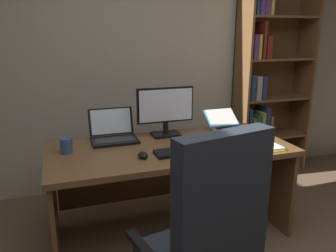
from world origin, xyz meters
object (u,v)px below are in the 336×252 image
Objects in this scene: monitor at (165,112)px; open_binder at (248,146)px; computer_mouse at (143,155)px; pen at (209,137)px; bookshelf at (265,88)px; reading_stand_with_book at (223,120)px; notepad at (207,139)px; office_chair at (206,252)px; laptop at (113,134)px; keyboard at (185,151)px; desk at (167,166)px; coffee_mug at (66,146)px.

open_binder is (0.47, -0.48, -0.18)m from monitor.
pen is (0.60, 0.23, -0.01)m from computer_mouse.
monitor is at bearing 145.91° from pen.
bookshelf is 14.94× the size of pen.
reading_stand_with_book is at bearing -146.46° from bookshelf.
monitor is 4.47× the size of computer_mouse.
monitor reaches higher than reading_stand_with_book.
notepad is 0.02m from pen.
office_chair is at bearing -114.73° from notepad.
laptop is at bearing 105.48° from computer_mouse.
office_chair is 1.27m from monitor.
bookshelf reaches higher than laptop.
reading_stand_with_book reaches higher than keyboard.
laptop is (-0.37, 0.19, 0.24)m from desk.
notepad is at bearing -1.27° from coffee_mug.
monitor is 2.22× the size of notepad.
coffee_mug is (-1.31, -0.22, -0.02)m from reading_stand_with_book.
keyboard is 0.72m from reading_stand_with_book.
computer_mouse reaches higher than keyboard.
monitor is 0.40m from pen.
open_binder is 1.29m from coffee_mug.
bookshelf is 7.68× the size of reading_stand_with_book.
monitor is 1.34× the size of laptop.
computer_mouse is (-0.30, 0.00, 0.01)m from keyboard.
laptop reaches higher than reading_stand_with_book.
monitor reaches higher than pen.
monitor is at bearing -157.17° from bookshelf.
notepad is at bearing 40.41° from keyboard.
pen reaches higher than notepad.
keyboard is 2.00× the size of notepad.
open_binder is (-0.07, -0.53, -0.06)m from reading_stand_with_book.
laptop is at bearing 163.70° from notepad.
reading_stand_with_book is at bearing 48.54° from office_chair.
computer_mouse is at bearing -148.37° from bookshelf.
laptop is at bearing -162.54° from bookshelf.
desk is 1.57× the size of office_chair.
office_chair is at bearing -58.99° from coffee_mug.
pen is (0.35, -0.01, 0.20)m from desk.
open_binder is (0.65, 0.69, 0.25)m from office_chair.
laptop is at bearing -177.52° from reading_stand_with_book.
desk is 0.48m from laptop.
open_binder is at bearing -13.87° from coffee_mug.
reading_stand_with_book is 0.36m from notepad.
keyboard is (0.42, -0.44, -0.04)m from laptop.
reading_stand_with_book is (0.54, 0.48, 0.06)m from keyboard.
computer_mouse is at bearing 175.87° from open_binder.
bookshelf is at bearing 36.87° from pen.
reading_stand_with_book is 1.30× the size of notepad.
monitor reaches higher than desk.
open_binder is (0.47, -0.05, -0.00)m from keyboard.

